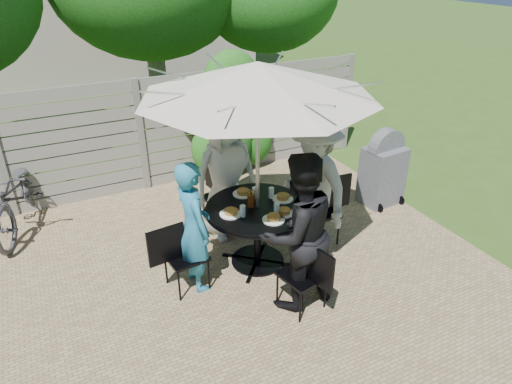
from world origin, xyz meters
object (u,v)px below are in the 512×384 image
chair_left (186,269)px  chair_right (319,223)px  patio_table (257,224)px  glass_left (243,211)px  plate_extra (284,212)px  chair_back (223,209)px  plate_front (274,218)px  person_front (298,233)px  glass_front (277,209)px  coffee_cup (255,193)px  person_back (226,174)px  bicycle (19,195)px  plate_back (243,193)px  person_left (194,227)px  person_right (314,184)px  chair_front (302,288)px  umbrella (258,79)px  glass_right (271,193)px  plate_right (283,198)px  plate_left (231,213)px  bbq_grill (383,170)px  syrup_jug (251,200)px

chair_left → chair_right: size_ratio=0.95×
patio_table → glass_left: (-0.25, -0.12, 0.32)m
plate_extra → chair_back: bearing=102.1°
chair_right → chair_back: bearing=-38.0°
chair_right → plate_front: bearing=27.4°
person_front → glass_front: size_ratio=12.98×
coffee_cup → person_back: bearing=103.2°
bicycle → plate_back: bearing=-18.4°
person_left → plate_back: 0.91m
chair_back → person_right: bearing=37.1°
person_front → plate_back: (-0.08, 1.19, -0.06)m
chair_front → person_right: (0.76, 1.02, 0.64)m
glass_left → person_right: bearing=9.4°
umbrella → person_front: 1.66m
plate_extra → person_left: bearing=167.4°
plate_extra → glass_right: (0.05, 0.41, 0.05)m
chair_right → person_right: person_right is taller
chair_front → coffee_cup: bearing=-12.6°
glass_front → chair_left: bearing=170.3°
plate_right → person_front: bearing=-109.5°
coffee_cup → chair_back: bearing=101.6°
patio_table → bicycle: bicycle is taller
umbrella → chair_back: size_ratio=2.84×
chair_left → person_front: 1.42m
patio_table → plate_left: plate_left is taller
person_left → bbq_grill: 3.32m
patio_table → plate_extra: 0.44m
plate_extra → person_back: bearing=103.0°
person_back → person_front: (0.11, -1.66, -0.00)m
umbrella → person_left: umbrella is taller
chair_left → bicycle: size_ratio=0.47×
chair_left → chair_right: chair_right is taller
person_right → bicycle: size_ratio=0.94×
chair_back → syrup_jug: 1.10m
chair_front → bbq_grill: size_ratio=0.73×
chair_front → plate_extra: 0.90m
person_front → bicycle: person_front is taller
chair_back → glass_front: (0.19, -1.22, 0.60)m
glass_right → person_back: bearing=113.6°
patio_table → plate_right: bearing=3.9°
chair_back → person_back: person_back is taller
umbrella → coffee_cup: size_ratio=23.20×
person_back → person_left: bearing=-135.0°
chair_front → plate_front: size_ratio=3.46×
plate_back → person_right: bearing=-19.5°
syrup_jug → chair_back: bearing=90.2°
bbq_grill → person_back: bearing=168.2°
glass_right → plate_left: bearing=-166.5°
person_right → coffee_cup: person_right is taller
person_back → chair_left: size_ratio=2.02×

